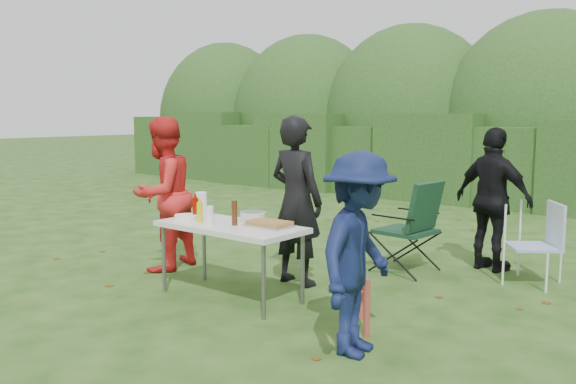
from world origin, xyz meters
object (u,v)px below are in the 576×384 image
Objects in this scene: folding_table at (230,230)px; ketchup_bottle at (196,208)px; lawn_chair at (533,243)px; mustard_bottle at (200,212)px; person_red_jacket at (163,194)px; paper_towel_roll at (201,204)px; child at (359,254)px; person_cook at (296,201)px; camping_chair at (406,225)px; dog at (355,280)px; beer_bottle at (234,213)px; person_black_puffy at (493,199)px.

ketchup_bottle is (-0.49, -0.01, 0.16)m from folding_table.
ketchup_bottle reaches higher than lawn_chair.
mustard_bottle is at bearing -29.88° from ketchup_bottle.
person_red_jacket is 8.10× the size of ketchup_bottle.
folding_table is at bearing -12.95° from paper_towel_roll.
person_red_jacket is 3.22m from child.
person_cook is 1.06m from ketchup_bottle.
folding_table is 1.39× the size of camping_chair.
person_red_jacket is 2.87m from dog.
camping_chair is 5.39× the size of mustard_bottle.
person_red_jacket is 1.15× the size of child.
ketchup_bottle is 0.85× the size of paper_towel_roll.
dog is 0.99× the size of lawn_chair.
camping_chair reaches higher than folding_table.
mustard_bottle is 0.33m from paper_towel_roll.
beer_bottle is at bearing 14.34° from mustard_bottle.
person_red_jacket is at bearing 46.37° from dog.
person_cook is at bearing 65.95° from camping_chair.
person_black_puffy is (1.60, 2.69, 0.15)m from folding_table.
person_red_jacket is (-1.58, -0.49, -0.01)m from person_cook.
lawn_chair is (0.74, 2.34, 0.03)m from dog.
person_black_puffy is at bearing -42.07° from dog.
dog is (-0.18, -2.64, -0.41)m from person_black_puffy.
child is at bearing 105.87° from person_black_puffy.
folding_table is at bearing 67.33° from person_red_jacket.
beer_bottle is (-1.35, -0.06, 0.44)m from dog.
lawn_chair is at bearing -158.39° from camping_chair.
folding_table is 7.50× the size of mustard_bottle.
beer_bottle is at bearing -8.21° from folding_table.
lawn_chair is (0.56, -0.30, -0.39)m from person_black_puffy.
person_cook is at bearing 20.19° from dog.
mustard_bottle is at bearing 56.95° from dog.
person_red_jacket is 4.14m from lawn_chair.
folding_table is 0.19m from beer_bottle.
person_cook reaches higher than beer_bottle.
mustard_bottle is (-2.06, 0.29, 0.07)m from child.
folding_table is 1.71× the size of dog.
beer_bottle is at bearing 12.51° from lawn_chair.
person_black_puffy is at bearing -124.11° from person_cook.
beer_bottle is (0.07, -0.01, 0.17)m from folding_table.
paper_towel_roll is (-1.39, -1.87, 0.33)m from camping_chair.
lawn_chair is at bearing 42.25° from ketchup_bottle.
person_black_puffy reaches higher than camping_chair.
dog is at bearing 151.31° from person_cook.
paper_towel_roll is at bearing 66.66° from child.
camping_chair is at bearing -116.27° from person_cook.
person_cook reaches higher than dog.
folding_table is 1.45m from dog.
person_black_puffy is 2.68m from dog.
child is at bearing -13.18° from beer_bottle.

